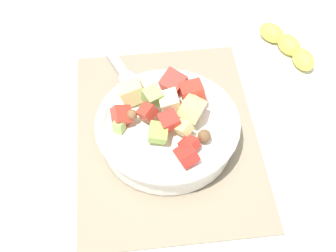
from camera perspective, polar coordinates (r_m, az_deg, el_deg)
name	(u,v)px	position (r m, az deg, el deg)	size (l,w,h in m)	color
ground_plane	(167,135)	(0.84, -0.15, -1.10)	(2.40, 2.40, 0.00)	silver
placemat	(167,134)	(0.83, -0.15, -0.97)	(0.41, 0.31, 0.01)	gray
salad_bowl	(168,127)	(0.80, -0.01, -0.08)	(0.24, 0.24, 0.10)	white
serving_spoon	(121,69)	(0.93, -5.52, 6.73)	(0.19, 0.10, 0.01)	#B7B7BC
banana_whole	(288,45)	(0.99, 13.93, 9.20)	(0.15, 0.10, 0.04)	yellow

